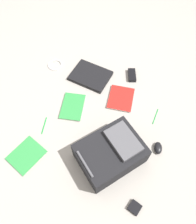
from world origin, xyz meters
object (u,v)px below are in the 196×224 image
(laptop, at_px, (90,76))
(earbud_pouch, at_px, (135,207))
(cable_coil, at_px, (55,65))
(power_brick, at_px, (132,75))
(pen_black, at_px, (155,116))
(backpack, at_px, (111,153))
(book_blue, at_px, (121,98))
(computer_mouse, at_px, (158,148))
(book_red, at_px, (27,155))
(pen_blue, at_px, (44,125))
(book_manual, at_px, (73,107))

(laptop, bearing_deg, earbud_pouch, 125.33)
(cable_coil, bearing_deg, power_brick, -171.10)
(cable_coil, height_order, pen_black, cable_coil)
(backpack, relative_size, cable_coil, 4.06)
(book_blue, distance_m, cable_coil, 0.70)
(computer_mouse, bearing_deg, book_red, 9.73)
(cable_coil, xyz_separation_m, pen_blue, (-0.19, 0.60, -0.00))
(laptop, height_order, pen_black, laptop)
(power_brick, height_order, pen_blue, power_brick)
(book_red, height_order, pen_black, book_red)
(earbud_pouch, bearing_deg, book_blue, -67.29)
(computer_mouse, bearing_deg, pen_blue, -5.94)
(earbud_pouch, bearing_deg, cable_coil, -42.86)
(pen_blue, bearing_deg, book_red, 88.41)
(computer_mouse, xyz_separation_m, earbud_pouch, (0.06, 0.44, -0.01))
(computer_mouse, height_order, earbud_pouch, computer_mouse)
(laptop, bearing_deg, book_blue, 156.92)
(computer_mouse, bearing_deg, pen_black, -87.65)
(computer_mouse, xyz_separation_m, pen_black, (0.07, -0.26, -0.02))
(backpack, xyz_separation_m, pen_blue, (0.56, -0.07, -0.09))
(laptop, xyz_separation_m, pen_black, (-0.63, 0.20, -0.01))
(book_blue, xyz_separation_m, earbud_pouch, (-0.32, 0.77, 0.00))
(pen_black, bearing_deg, book_manual, 12.30)
(book_red, distance_m, pen_blue, 0.26)
(pen_black, relative_size, pen_blue, 1.02)
(computer_mouse, bearing_deg, cable_coil, -37.79)
(book_blue, height_order, pen_black, book_blue)
(backpack, bearing_deg, pen_black, -117.55)
(laptop, relative_size, cable_coil, 2.76)
(book_red, bearing_deg, laptop, -101.76)
(book_manual, bearing_deg, power_brick, -127.71)
(book_red, height_order, pen_blue, book_red)
(backpack, relative_size, book_red, 1.86)
(backpack, bearing_deg, book_blue, -81.74)
(pen_blue, distance_m, earbud_pouch, 0.88)
(cable_coil, distance_m, pen_blue, 0.62)
(backpack, xyz_separation_m, cable_coil, (0.75, -0.67, -0.09))
(backpack, bearing_deg, cable_coil, -41.57)
(laptop, distance_m, book_blue, 0.35)
(book_manual, bearing_deg, earbud_pouch, 139.85)
(laptop, height_order, power_brick, power_brick)
(power_brick, xyz_separation_m, pen_blue, (0.51, 0.70, -0.01))
(computer_mouse, xyz_separation_m, cable_coil, (1.06, -0.49, -0.01))
(cable_coil, bearing_deg, book_blue, 167.06)
(book_blue, height_order, computer_mouse, computer_mouse)
(power_brick, bearing_deg, earbud_pouch, 106.27)
(power_brick, distance_m, pen_blue, 0.87)
(book_red, xyz_separation_m, earbud_pouch, (-0.82, 0.08, 0.01))
(book_manual, distance_m, book_blue, 0.40)
(pen_black, height_order, earbud_pouch, earbud_pouch)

